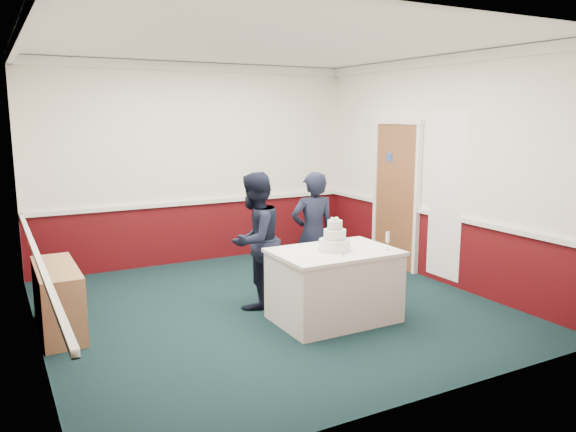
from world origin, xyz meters
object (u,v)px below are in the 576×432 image
cake_knife (342,254)px  cake_table (334,285)px  sideboard (58,299)px  wedding_cake (335,240)px  person_woman (313,234)px  person_man (255,240)px  champagne_flute (388,238)px

cake_knife → cake_table: bearing=105.3°
sideboard → cake_table: (2.71, -1.08, 0.05)m
wedding_cake → person_woman: 0.91m
wedding_cake → cake_knife: (-0.03, -0.20, -0.11)m
person_man → person_woman: 0.81m
cake_table → person_man: person_man is taller
person_man → person_woman: bearing=150.6°
cake_table → person_woman: 0.97m
sideboard → wedding_cake: size_ratio=3.30×
person_man → person_woman: person_man is taller
wedding_cake → cake_table: bearing=-90.0°
cake_table → person_woman: (0.24, 0.86, 0.38)m
wedding_cake → champagne_flute: size_ratio=1.78×
sideboard → person_woman: (2.95, -0.21, 0.43)m
cake_knife → person_woman: size_ratio=0.14×
sideboard → champagne_flute: champagne_flute is taller
cake_knife → champagne_flute: bearing=15.3°
champagne_flute → person_woman: (-0.26, 1.14, -0.15)m
wedding_cake → cake_knife: wedding_cake is taller
sideboard → cake_knife: 3.00m
sideboard → wedding_cake: 2.97m
cake_table → cake_knife: 0.44m
cake_table → wedding_cake: (0.00, 0.00, 0.50)m
sideboard → cake_table: bearing=-21.7°
wedding_cake → person_man: size_ratio=0.23×
wedding_cake → cake_knife: 0.23m
sideboard → cake_table: cake_table is taller
cake_knife → person_man: size_ratio=0.14×
wedding_cake → champagne_flute: 0.57m
cake_table → champagne_flute: (0.50, -0.28, 0.53)m
person_man → cake_knife: bearing=85.5°
sideboard → cake_knife: size_ratio=5.45×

